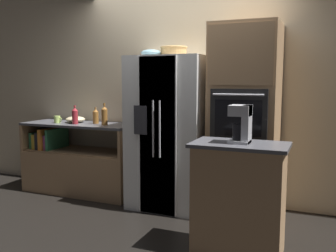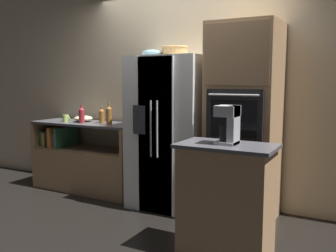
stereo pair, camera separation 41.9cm
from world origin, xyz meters
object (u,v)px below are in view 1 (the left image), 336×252
(fruit_bowl, at_px, (151,53))
(coffee_maker, at_px, (242,122))
(bottle_tall, at_px, (96,116))
(mug, at_px, (58,119))
(wicker_basket, at_px, (174,51))
(bottle_short, at_px, (75,116))
(mixing_bowl, at_px, (75,119))
(refrigerator, at_px, (170,133))
(wall_oven, at_px, (245,121))
(bottle_wide, at_px, (104,115))

(fruit_bowl, relative_size, coffee_maker, 0.73)
(bottle_tall, height_order, mug, bottle_tall)
(mug, xyz_separation_m, coffee_maker, (2.57, -0.85, 0.16))
(wicker_basket, height_order, bottle_short, wicker_basket)
(mixing_bowl, relative_size, coffee_maker, 0.80)
(mug, distance_m, mixing_bowl, 0.22)
(refrigerator, distance_m, bottle_tall, 1.07)
(bottle_short, xyz_separation_m, coffee_maker, (2.28, -0.83, 0.10))
(refrigerator, bearing_deg, bottle_tall, 175.48)
(fruit_bowl, distance_m, mixing_bowl, 1.44)
(wicker_basket, height_order, mug, wicker_basket)
(wall_oven, bearing_deg, bottle_tall, 178.76)
(bottle_short, bearing_deg, mug, 176.22)
(bottle_wide, xyz_separation_m, coffee_maker, (1.86, -0.86, 0.09))
(fruit_bowl, height_order, coffee_maker, fruit_bowl)
(bottle_wide, bearing_deg, mixing_bowl, 167.06)
(refrigerator, relative_size, mug, 15.14)
(refrigerator, height_order, mug, refrigerator)
(bottle_tall, bearing_deg, wicker_basket, -1.54)
(bottle_wide, relative_size, mixing_bowl, 1.10)
(bottle_short, distance_m, coffee_maker, 2.43)
(refrigerator, xyz_separation_m, coffee_maker, (1.01, -0.89, 0.25))
(coffee_maker, bearing_deg, refrigerator, 138.55)
(refrigerator, bearing_deg, fruit_bowl, -162.28)
(wicker_basket, relative_size, bottle_short, 1.30)
(bottle_short, bearing_deg, refrigerator, 2.60)
(fruit_bowl, height_order, bottle_wide, fruit_bowl)
(wall_oven, xyz_separation_m, bottle_wide, (-1.70, -0.07, 0.01))
(refrigerator, distance_m, mug, 1.57)
(bottle_short, height_order, coffee_maker, coffee_maker)
(fruit_bowl, xyz_separation_m, coffee_maker, (1.21, -0.82, -0.65))
(wicker_basket, relative_size, mug, 2.69)
(mug, xyz_separation_m, mixing_bowl, (0.18, 0.13, -0.01))
(refrigerator, relative_size, bottle_wide, 6.31)
(bottle_tall, height_order, coffee_maker, coffee_maker)
(bottle_tall, xyz_separation_m, coffee_maker, (2.07, -0.97, 0.11))
(mixing_bowl, bearing_deg, coffee_maker, -22.35)
(mixing_bowl, distance_m, coffee_maker, 2.59)
(refrigerator, bearing_deg, mixing_bowl, 176.15)
(wall_oven, relative_size, bottle_tall, 9.74)
(mug, bearing_deg, bottle_tall, 13.70)
(coffee_maker, bearing_deg, wall_oven, 99.89)
(bottle_tall, distance_m, mug, 0.52)
(wicker_basket, bearing_deg, mug, -176.63)
(wall_oven, xyz_separation_m, wicker_basket, (-0.82, 0.01, 0.76))
(refrigerator, distance_m, wicker_basket, 0.93)
(bottle_short, bearing_deg, mixing_bowl, 125.36)
(wall_oven, xyz_separation_m, coffee_maker, (0.16, -0.93, 0.09))
(bottle_short, bearing_deg, bottle_tall, 33.56)
(bottle_tall, relative_size, bottle_wide, 0.77)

